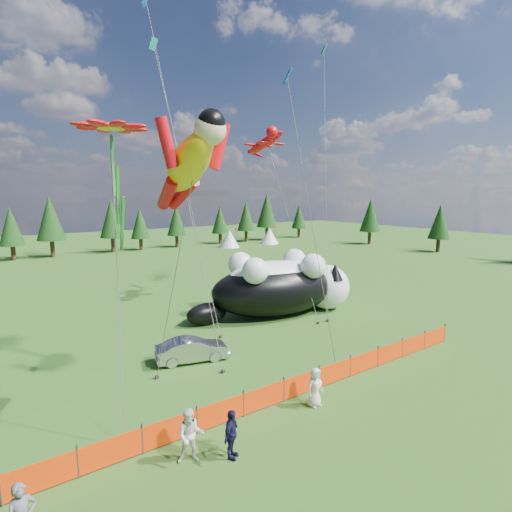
{
  "coord_description": "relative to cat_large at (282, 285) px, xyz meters",
  "views": [
    {
      "loc": [
        -10.77,
        -15.15,
        8.62
      ],
      "look_at": [
        2.41,
        4.0,
        4.97
      ],
      "focal_mm": 28.0,
      "sensor_mm": 36.0,
      "label": 1
    }
  ],
  "objects": [
    {
      "name": "ground",
      "position": [
        -6.47,
        -6.68,
        -2.14
      ],
      "size": [
        160.0,
        160.0,
        0.0
      ],
      "primitive_type": "plane",
      "color": "#0E3A0A",
      "rests_on": "ground"
    },
    {
      "name": "safety_fence",
      "position": [
        -6.47,
        -9.68,
        -1.64
      ],
      "size": [
        22.06,
        0.06,
        1.1
      ],
      "color": "#262626",
      "rests_on": "ground"
    },
    {
      "name": "tree_line",
      "position": [
        -6.47,
        38.32,
        1.86
      ],
      "size": [
        90.0,
        4.0,
        8.0
      ],
      "primitive_type": null,
      "color": "black",
      "rests_on": "ground"
    },
    {
      "name": "festival_tents",
      "position": [
        4.53,
        33.32,
        -0.74
      ],
      "size": [
        50.0,
        3.2,
        2.8
      ],
      "primitive_type": null,
      "color": "white",
      "rests_on": "ground"
    },
    {
      "name": "cat_large",
      "position": [
        0.0,
        0.0,
        0.0
      ],
      "size": [
        12.41,
        6.13,
        4.51
      ],
      "rotation": [
        0.0,
        0.0,
        -0.2
      ],
      "color": "black",
      "rests_on": "ground"
    },
    {
      "name": "cat_small",
      "position": [
        2.67,
        1.29,
        -1.27
      ],
      "size": [
        4.36,
        3.72,
        1.84
      ],
      "rotation": [
        0.0,
        0.0,
        -0.65
      ],
      "color": "black",
      "rests_on": "ground"
    },
    {
      "name": "car",
      "position": [
        -8.82,
        -3.76,
        -1.53
      ],
      "size": [
        3.93,
        2.2,
        1.23
      ],
      "primitive_type": "imported",
      "rotation": [
        0.0,
        0.0,
        1.32
      ],
      "color": "silver",
      "rests_on": "ground"
    },
    {
      "name": "spectator_b",
      "position": [
        -12.29,
        -10.92,
        -1.24
      ],
      "size": [
        1.02,
        0.85,
        1.8
      ],
      "primitive_type": "imported",
      "rotation": [
        0.0,
        0.0,
        -0.46
      ],
      "color": "silver",
      "rests_on": "ground"
    },
    {
      "name": "spectator_c",
      "position": [
        -11.12,
        -11.52,
        -1.31
      ],
      "size": [
        1.08,
        0.99,
        1.67
      ],
      "primitive_type": "imported",
      "rotation": [
        0.0,
        0.0,
        0.64
      ],
      "color": "#131234",
      "rests_on": "ground"
    },
    {
      "name": "spectator_e",
      "position": [
        -6.62,
        -10.65,
        -1.33
      ],
      "size": [
        0.82,
        0.56,
        1.62
      ],
      "primitive_type": "imported",
      "rotation": [
        0.0,
        0.0,
        0.05
      ],
      "color": "silver",
      "rests_on": "ground"
    },
    {
      "name": "superhero_kite",
      "position": [
        -11.19,
        -8.9,
        7.45
      ],
      "size": [
        4.1,
        6.52,
        11.84
      ],
      "color": "#FFB20D",
      "rests_on": "ground"
    },
    {
      "name": "gecko_kite",
      "position": [
        2.49,
        5.54,
        10.56
      ],
      "size": [
        3.75,
        11.86,
        15.35
      ],
      "color": "red",
      "rests_on": "ground"
    },
    {
      "name": "flower_kite",
      "position": [
        -12.83,
        -5.59,
        8.83
      ],
      "size": [
        3.74,
        5.3,
        11.54
      ],
      "color": "red",
      "rests_on": "ground"
    },
    {
      "name": "diamond_kite_a",
      "position": [
        -8.79,
        0.7,
        16.09
      ],
      "size": [
        1.03,
        7.55,
        20.38
      ],
      "color": "#0B4AAB",
      "rests_on": "ground"
    },
    {
      "name": "diamond_kite_b",
      "position": [
        7.17,
        3.75,
        17.36
      ],
      "size": [
        6.24,
        7.83,
        22.31
      ],
      "color": "#0C9781",
      "rests_on": "ground"
    },
    {
      "name": "diamond_kite_c",
      "position": [
        -5.4,
        -7.3,
        10.88
      ],
      "size": [
        2.22,
        2.33,
        14.45
      ],
      "color": "#0B4AAB",
      "rests_on": "ground"
    },
    {
      "name": "diamond_kite_d",
      "position": [
        -7.02,
        4.32,
        15.06
      ],
      "size": [
        1.71,
        6.73,
        19.35
      ],
      "color": "#0C9781",
      "rests_on": "ground"
    }
  ]
}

